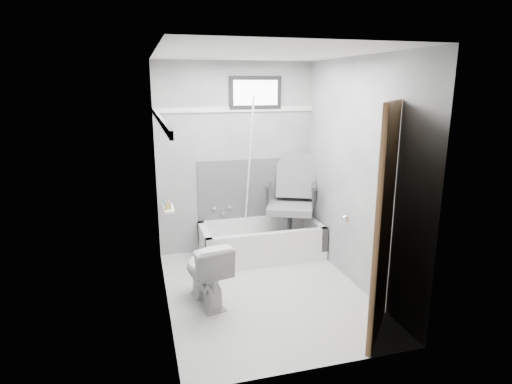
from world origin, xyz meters
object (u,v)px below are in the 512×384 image
object	(u,v)px
door	(434,233)
soap_bottle_b	(167,201)
soap_bottle_a	(168,204)
office_chair	(290,201)
toilet	(206,272)
bathtub	(261,241)

from	to	relation	value
door	soap_bottle_b	distance (m)	2.54
soap_bottle_a	soap_bottle_b	distance (m)	0.14
office_chair	door	distance (m)	2.28
office_chair	soap_bottle_b	xyz separation A→B (m)	(-1.55, -0.57, 0.27)
door	soap_bottle_a	bearing A→B (deg)	141.64
toilet	soap_bottle_a	distance (m)	0.77
bathtub	office_chair	size ratio (longest dim) A/B	1.31
bathtub	door	world-z (taller)	door
door	soap_bottle_a	size ratio (longest dim) A/B	17.40
soap_bottle_a	soap_bottle_b	world-z (taller)	soap_bottle_a
toilet	door	bearing A→B (deg)	131.46
office_chair	toilet	bearing A→B (deg)	-118.05
bathtub	door	distance (m)	2.46
bathtub	door	bearing A→B (deg)	-71.25
door	office_chair	bearing A→B (deg)	99.36
office_chair	soap_bottle_a	world-z (taller)	office_chair
bathtub	soap_bottle_a	xyz separation A→B (m)	(-1.17, -0.69, 0.76)
bathtub	door	size ratio (longest dim) A/B	0.75
toilet	office_chair	bearing A→B (deg)	-151.94
door	soap_bottle_b	xyz separation A→B (m)	(-1.92, 1.66, -0.04)
soap_bottle_a	soap_bottle_b	size ratio (longest dim) A/B	1.19
bathtub	office_chair	xyz separation A→B (m)	(0.38, 0.02, 0.48)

